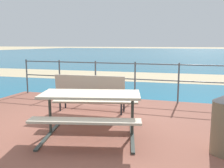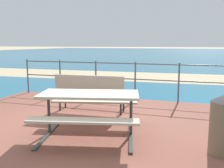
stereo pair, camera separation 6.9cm
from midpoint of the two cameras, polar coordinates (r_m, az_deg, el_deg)
ground_plane at (r=5.08m, az=-7.80°, el=-9.69°), size 240.00×240.00×0.00m
patio_paving at (r=5.07m, az=-7.80°, el=-9.37°), size 6.40×5.20×0.06m
sea_water at (r=44.43m, az=14.70°, el=6.77°), size 90.00×90.00×0.01m
beach_strip at (r=12.58m, az=7.69°, el=1.64°), size 54.10×5.68×0.01m
picnic_table at (r=4.33m, az=-5.34°, el=-4.31°), size 1.99×1.88×0.74m
park_bench at (r=5.78m, az=-5.26°, el=-1.28°), size 1.66×0.52×0.88m
railing_fence at (r=7.15m, az=0.36°, el=1.93°), size 5.94×0.04×1.08m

